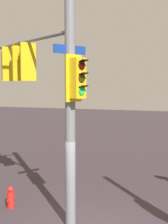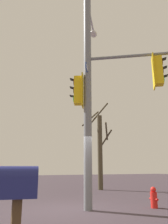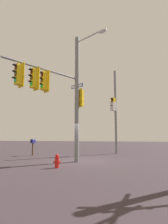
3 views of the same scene
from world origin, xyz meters
The scene contains 5 objects.
ground_plane centered at (0.00, 0.00, 0.00)m, with size 80.00×80.00×0.00m, color #392D34.
main_signal_pole_assembly centered at (-0.82, -1.46, 4.73)m, with size 5.17×5.00×8.63m.
fire_hydrant centered at (-0.82, -2.84, 0.34)m, with size 0.38×0.24×0.73m.
mailbox centered at (-4.81, 2.59, 1.11)m, with size 0.32×0.48×1.41m.
bare_tree_behind_pole centered at (6.23, -4.49, 2.83)m, with size 1.91×2.14×6.21m.
Camera 2 is at (-7.64, 3.03, 1.38)m, focal length 36.09 mm.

